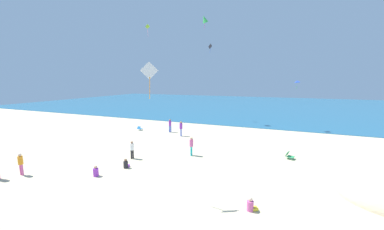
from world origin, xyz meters
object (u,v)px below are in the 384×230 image
(person_7, at_px, (251,206))
(kite_lime, at_px, (148,27))
(person_6, at_px, (170,125))
(kite_black, at_px, (210,46))
(beach_chair_mid_beach, at_px, (289,155))
(person_5, at_px, (126,164))
(person_8, at_px, (132,149))
(beach_chair_far_right, at_px, (140,128))
(kite_white, at_px, (149,72))
(person_0, at_px, (181,128))
(person_4, at_px, (191,145))
(person_3, at_px, (96,172))
(kite_green, at_px, (205,19))
(kite_blue, at_px, (297,81))
(person_1, at_px, (21,163))

(person_7, xyz_separation_m, kite_lime, (-14.71, 13.86, 12.52))
(person_6, height_order, kite_black, kite_black)
(beach_chair_mid_beach, height_order, kite_black, kite_black)
(person_5, xyz_separation_m, person_8, (-0.81, 1.81, 0.59))
(beach_chair_far_right, height_order, person_8, person_8)
(person_6, bearing_deg, kite_white, 157.55)
(person_0, height_order, kite_white, kite_white)
(beach_chair_far_right, bearing_deg, kite_lime, -53.49)
(person_4, height_order, person_8, person_4)
(kite_black, bearing_deg, beach_chair_mid_beach, -52.34)
(beach_chair_mid_beach, height_order, person_0, person_0)
(person_3, height_order, person_6, person_6)
(person_3, xyz_separation_m, kite_lime, (-4.47, 13.65, 12.51))
(person_3, distance_m, person_5, 2.16)
(person_5, bearing_deg, person_7, -113.64)
(person_4, relative_size, person_5, 2.29)
(kite_white, bearing_deg, kite_green, 102.28)
(kite_green, bearing_deg, kite_blue, -3.84)
(person_3, height_order, kite_white, kite_white)
(person_7, distance_m, kite_lime, 23.78)
(person_0, xyz_separation_m, person_7, (9.63, -12.40, -0.74))
(person_1, relative_size, kite_black, 1.06)
(kite_white, bearing_deg, beach_chair_far_right, 127.64)
(beach_chair_far_right, bearing_deg, person_4, -115.87)
(person_4, xyz_separation_m, person_6, (-5.83, 7.14, 0.02))
(kite_black, bearing_deg, person_8, -90.08)
(person_1, distance_m, person_7, 15.12)
(kite_blue, bearing_deg, kite_green, 176.16)
(beach_chair_mid_beach, xyz_separation_m, person_6, (-13.59, 4.82, 0.67))
(person_5, bearing_deg, person_1, 112.57)
(person_0, bearing_deg, person_4, 96.23)
(kite_white, distance_m, kite_blue, 22.96)
(person_8, relative_size, kite_blue, 1.32)
(person_1, height_order, person_6, person_6)
(person_5, distance_m, person_6, 11.80)
(person_8, bearing_deg, person_6, -63.88)
(kite_blue, bearing_deg, person_1, -127.89)
(beach_chair_mid_beach, xyz_separation_m, kite_black, (-11.93, 15.45, 11.38))
(beach_chair_mid_beach, xyz_separation_m, kite_lime, (-16.57, 5.00, 12.50))
(kite_black, relative_size, kite_lime, 0.95)
(kite_green, bearing_deg, person_7, -65.04)
(person_7, bearing_deg, kite_lime, 101.54)
(person_0, height_order, person_1, person_0)
(kite_green, bearing_deg, beach_chair_mid_beach, -47.20)
(kite_white, xyz_separation_m, kite_blue, (7.84, 21.57, -0.58))
(person_0, bearing_deg, kite_green, -112.99)
(kite_white, relative_size, kite_blue, 1.72)
(kite_lime, bearing_deg, person_0, -15.96)
(person_7, xyz_separation_m, person_8, (-10.10, 3.96, 0.59))
(person_0, bearing_deg, person_5, 65.65)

